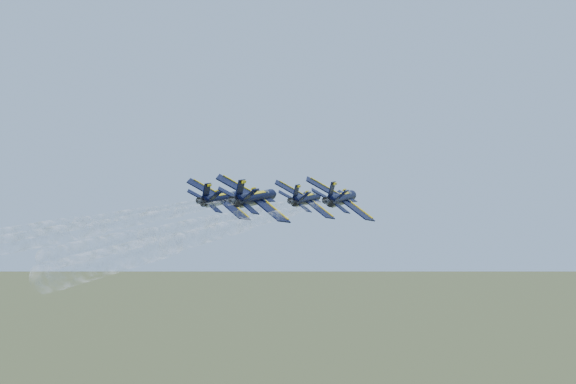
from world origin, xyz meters
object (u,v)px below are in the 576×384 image
at_px(jet_lead, 306,199).
at_px(jet_right, 342,198).
at_px(jet_slot, 256,198).
at_px(jet_left, 222,198).

relative_size(jet_lead, jet_right, 1.00).
relative_size(jet_right, jet_slot, 1.00).
distance_m(jet_lead, jet_right, 16.22).
height_order(jet_right, jet_slot, same).
distance_m(jet_lead, jet_slot, 25.59).
relative_size(jet_lead, jet_slot, 1.00).
xyz_separation_m(jet_right, jet_slot, (-7.47, -13.72, 0.00)).
xyz_separation_m(jet_left, jet_slot, (13.01, -11.82, 0.00)).
xyz_separation_m(jet_left, jet_right, (20.47, 1.90, 0.00)).
bearing_deg(jet_slot, jet_right, 53.09).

